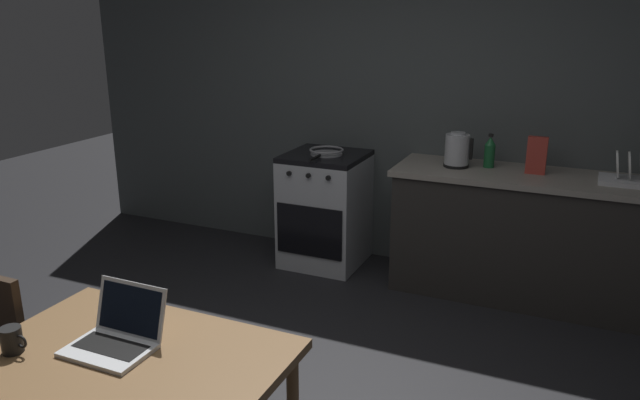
% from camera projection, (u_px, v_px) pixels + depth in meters
% --- Properties ---
extents(back_wall, '(6.40, 0.10, 2.55)m').
position_uv_depth(back_wall, '(440.00, 106.00, 4.63)').
color(back_wall, '#444A4A').
rests_on(back_wall, ground_plane).
extents(kitchen_counter, '(2.16, 0.64, 0.90)m').
position_uv_depth(kitchen_counter, '(549.00, 239.00, 4.22)').
color(kitchen_counter, '#282623').
rests_on(kitchen_counter, ground_plane).
extents(stove_oven, '(0.60, 0.62, 0.90)m').
position_uv_depth(stove_oven, '(325.00, 209.00, 4.87)').
color(stove_oven, '#B7BABF').
rests_on(stove_oven, ground_plane).
extents(dining_table, '(1.16, 0.91, 0.72)m').
position_uv_depth(dining_table, '(119.00, 381.00, 2.25)').
color(dining_table, brown).
rests_on(dining_table, ground_plane).
extents(laptop, '(0.32, 0.29, 0.22)m').
position_uv_depth(laptop, '(116.00, 336.00, 2.34)').
color(laptop, silver).
rests_on(laptop, dining_table).
extents(electric_kettle, '(0.20, 0.18, 0.25)m').
position_uv_depth(electric_kettle, '(457.00, 150.00, 4.31)').
color(electric_kettle, black).
rests_on(electric_kettle, kitchen_counter).
extents(frying_pan, '(0.27, 0.44, 0.05)m').
position_uv_depth(frying_pan, '(326.00, 152.00, 4.70)').
color(frying_pan, gray).
rests_on(frying_pan, stove_oven).
extents(coffee_mug, '(0.12, 0.08, 0.10)m').
position_uv_depth(coffee_mug, '(12.00, 340.00, 2.30)').
color(coffee_mug, black).
rests_on(coffee_mug, dining_table).
extents(cereal_box, '(0.13, 0.05, 0.26)m').
position_uv_depth(cereal_box, '(537.00, 155.00, 4.12)').
color(cereal_box, '#B2382D').
rests_on(cereal_box, kitchen_counter).
extents(dish_rack, '(0.34, 0.26, 0.21)m').
position_uv_depth(dish_rack, '(628.00, 176.00, 3.90)').
color(dish_rack, silver).
rests_on(dish_rack, kitchen_counter).
extents(bottle_b, '(0.08, 0.08, 0.24)m').
position_uv_depth(bottle_b, '(490.00, 152.00, 4.30)').
color(bottle_b, '#19592D').
rests_on(bottle_b, kitchen_counter).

